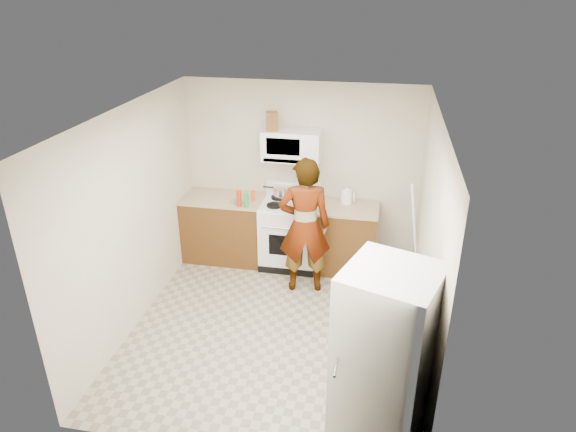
% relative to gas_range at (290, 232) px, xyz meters
% --- Properties ---
extents(floor, '(3.60, 3.60, 0.00)m').
position_rel_gas_range_xyz_m(floor, '(0.10, -1.48, -0.49)').
color(floor, gray).
rests_on(floor, ground).
extents(back_wall, '(3.20, 0.02, 2.50)m').
position_rel_gas_range_xyz_m(back_wall, '(0.10, 0.31, 0.76)').
color(back_wall, beige).
rests_on(back_wall, floor).
extents(right_wall, '(0.02, 3.60, 2.50)m').
position_rel_gas_range_xyz_m(right_wall, '(1.69, -1.48, 0.76)').
color(right_wall, beige).
rests_on(right_wall, floor).
extents(cabinet_left, '(1.12, 0.62, 0.90)m').
position_rel_gas_range_xyz_m(cabinet_left, '(-0.94, 0.01, -0.04)').
color(cabinet_left, '#562C14').
rests_on(cabinet_left, floor).
extents(counter_left, '(1.14, 0.64, 0.03)m').
position_rel_gas_range_xyz_m(counter_left, '(-0.94, 0.01, 0.43)').
color(counter_left, tan).
rests_on(counter_left, cabinet_left).
extents(cabinet_right, '(0.80, 0.62, 0.90)m').
position_rel_gas_range_xyz_m(cabinet_right, '(0.78, 0.01, -0.04)').
color(cabinet_right, '#562C14').
rests_on(cabinet_right, floor).
extents(counter_right, '(0.82, 0.64, 0.03)m').
position_rel_gas_range_xyz_m(counter_right, '(0.78, 0.01, 0.43)').
color(counter_right, tan).
rests_on(counter_right, cabinet_right).
extents(gas_range, '(0.76, 0.65, 1.13)m').
position_rel_gas_range_xyz_m(gas_range, '(0.00, 0.00, 0.00)').
color(gas_range, white).
rests_on(gas_range, floor).
extents(microwave, '(0.76, 0.38, 0.40)m').
position_rel_gas_range_xyz_m(microwave, '(0.00, 0.13, 1.21)').
color(microwave, white).
rests_on(microwave, back_wall).
extents(person, '(0.72, 0.55, 1.78)m').
position_rel_gas_range_xyz_m(person, '(0.30, -0.59, 0.41)').
color(person, tan).
rests_on(person, floor).
extents(fridge, '(0.89, 0.89, 1.70)m').
position_rel_gas_range_xyz_m(fridge, '(1.32, -2.85, 0.36)').
color(fridge, silver).
rests_on(fridge, floor).
extents(kettle, '(0.17, 0.17, 0.18)m').
position_rel_gas_range_xyz_m(kettle, '(0.75, 0.14, 0.54)').
color(kettle, white).
rests_on(kettle, counter_right).
extents(jug, '(0.18, 0.18, 0.24)m').
position_rel_gas_range_xyz_m(jug, '(-0.25, 0.07, 1.53)').
color(jug, brown).
rests_on(jug, microwave).
extents(saucepan, '(0.32, 0.32, 0.13)m').
position_rel_gas_range_xyz_m(saucepan, '(-0.14, 0.18, 0.54)').
color(saucepan, silver).
rests_on(saucepan, gas_range).
extents(tray, '(0.26, 0.18, 0.05)m').
position_rel_gas_range_xyz_m(tray, '(0.15, -0.10, 0.47)').
color(tray, white).
rests_on(tray, gas_range).
extents(bottle_spray, '(0.08, 0.08, 0.22)m').
position_rel_gas_range_xyz_m(bottle_spray, '(-0.63, -0.25, 0.56)').
color(bottle_spray, red).
rests_on(bottle_spray, counter_left).
extents(bottle_hot_sauce, '(0.05, 0.05, 0.15)m').
position_rel_gas_range_xyz_m(bottle_hot_sauce, '(-0.50, -0.04, 0.53)').
color(bottle_hot_sauce, '#F4481B').
rests_on(bottle_hot_sauce, counter_left).
extents(bottle_green_cap, '(0.07, 0.07, 0.20)m').
position_rel_gas_range_xyz_m(bottle_green_cap, '(-0.53, -0.27, 0.55)').
color(bottle_green_cap, green).
rests_on(bottle_green_cap, counter_left).
extents(pot_lid, '(0.22, 0.22, 0.01)m').
position_rel_gas_range_xyz_m(pot_lid, '(-0.69, -0.11, 0.45)').
color(pot_lid, silver).
rests_on(pot_lid, counter_left).
extents(broom, '(0.25, 0.23, 1.46)m').
position_rel_gas_range_xyz_m(broom, '(1.66, -0.29, 0.25)').
color(broom, white).
rests_on(broom, floor).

